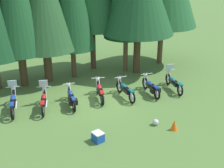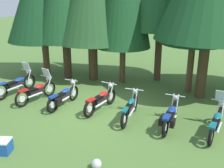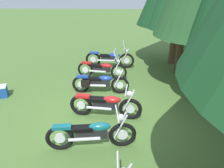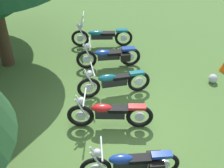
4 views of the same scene
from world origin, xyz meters
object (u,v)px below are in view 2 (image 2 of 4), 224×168
Objects in this scene: motorcycle_1 at (37,91)px; motorcycle_4 at (130,108)px; motorcycle_2 at (63,97)px; motorcycle_3 at (101,100)px; picnic_cooler at (4,146)px; motorcycle_6 at (216,122)px; motorcycle_0 at (16,84)px; motorcycle_5 at (170,116)px; dropped_helmet at (96,164)px.

motorcycle_1 is 1.00× the size of motorcycle_4.
motorcycle_1 is 1.39m from motorcycle_2.
motorcycle_3 is 4.14m from picnic_cooler.
motorcycle_6 is at bearing -86.40° from motorcycle_2.
motorcycle_0 reaches higher than motorcycle_6.
motorcycle_3 reaches higher than motorcycle_2.
motorcycle_5 is (2.89, -0.24, -0.01)m from motorcycle_3.
motorcycle_3 is at bearing 73.79° from picnic_cooler.
motorcycle_5 is at bearing 69.54° from dropped_helmet.
motorcycle_4 reaches higher than motorcycle_2.
motorcycle_4 is at bearing 95.95° from dropped_helmet.
motorcycle_6 is at bearing -83.62° from motorcycle_5.
motorcycle_1 is 0.95× the size of motorcycle_6.
motorcycle_4 is at bearing -93.51° from motorcycle_3.
picnic_cooler is (-5.54, -3.94, -0.24)m from motorcycle_6.
motorcycle_0 is 7.34m from motorcycle_5.
motorcycle_5 is 3.87× the size of picnic_cooler.
picnic_cooler is at bearing -135.92° from motorcycle_0.
motorcycle_0 reaches higher than motorcycle_2.
motorcycle_2 is 0.97× the size of motorcycle_3.
motorcycle_1 is 4.36m from motorcycle_4.
motorcycle_4 is at bearing -79.25° from motorcycle_1.
motorcycle_5 is (4.49, 0.12, -0.00)m from motorcycle_2.
motorcycle_5 is (5.88, 0.11, -0.04)m from motorcycle_1.
dropped_helmet is at bearing -132.64° from motorcycle_2.
motorcycle_0 is 1.11× the size of motorcycle_1.
motorcycle_0 reaches higher than dropped_helmet.
motorcycle_1 reaches higher than motorcycle_5.
motorcycle_5 reaches higher than picnic_cooler.
motorcycle_6 reaches higher than motorcycle_3.
motorcycle_0 is 5.82m from motorcycle_4.
motorcycle_3 is (3.00, 0.36, -0.03)m from motorcycle_1.
motorcycle_0 is at bearing 97.29° from motorcycle_3.
motorcycle_4 is 1.53m from motorcycle_5.
motorcycle_1 is (1.46, -0.27, -0.01)m from motorcycle_0.
motorcycle_6 is at bearing -84.27° from motorcycle_3.
motorcycle_1 is at bearing 90.38° from motorcycle_2.
motorcycle_6 reaches higher than motorcycle_5.
dropped_helmet is (2.85, 0.52, -0.07)m from picnic_cooler.
dropped_helmet is at bearing 178.70° from motorcycle_4.
motorcycle_4 is at bearing 97.55° from motorcycle_6.
motorcycle_6 is (7.38, 0.33, -0.03)m from motorcycle_1.
motorcycle_6 is (4.39, -0.03, -0.00)m from motorcycle_3.
picnic_cooler is at bearing -172.40° from motorcycle_2.
motorcycle_0 reaches higher than motorcycle_3.
motorcycle_1 reaches higher than dropped_helmet.
motorcycle_2 is 0.92× the size of motorcycle_6.
motorcycle_5 reaches higher than motorcycle_4.
motorcycle_4 reaches higher than dropped_helmet.
motorcycle_4 is (2.97, 0.13, 0.00)m from motorcycle_2.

